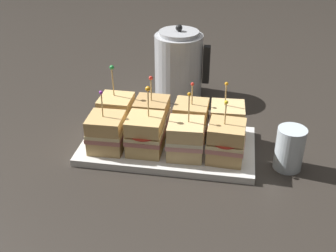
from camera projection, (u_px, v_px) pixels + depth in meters
name	position (u px, v px, depth m)	size (l,w,h in m)	color
ground_plane	(168.00, 149.00, 1.05)	(6.00, 6.00, 0.00)	#2D2823
serving_platter	(168.00, 146.00, 1.05)	(0.42, 0.23, 0.02)	silver
sandwich_front_far_left	(106.00, 133.00, 1.00)	(0.09, 0.09, 0.15)	tan
sandwich_front_center_left	(145.00, 134.00, 0.99)	(0.09, 0.09, 0.17)	tan
sandwich_front_center_right	(186.00, 139.00, 0.98)	(0.09, 0.09, 0.16)	#DBB77A
sandwich_front_far_right	(226.00, 142.00, 0.96)	(0.09, 0.09, 0.15)	tan
sandwich_back_far_left	(117.00, 113.00, 1.08)	(0.09, 0.09, 0.17)	tan
sandwich_back_center_left	(152.00, 116.00, 1.07)	(0.09, 0.09, 0.16)	tan
sandwich_back_center_right	(191.00, 120.00, 1.05)	(0.09, 0.09, 0.15)	tan
sandwich_back_far_right	(227.00, 122.00, 1.04)	(0.09, 0.09, 0.15)	#DBB77A
kettle_steel	(179.00, 64.00, 1.28)	(0.17, 0.14, 0.22)	#B7BABF
drinking_glass	(290.00, 149.00, 0.96)	(0.07, 0.07, 0.10)	silver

